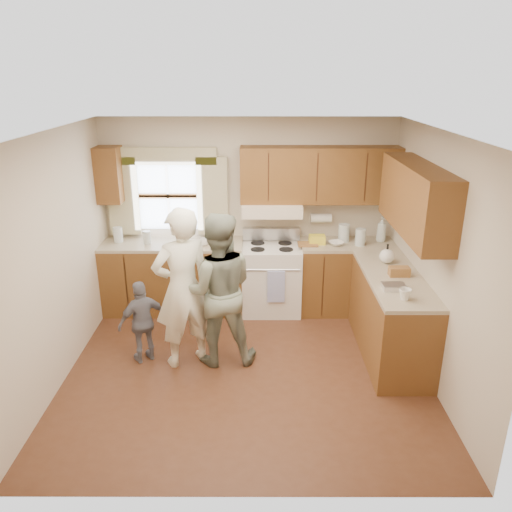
{
  "coord_description": "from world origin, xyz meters",
  "views": [
    {
      "loc": [
        0.11,
        -4.65,
        3.02
      ],
      "look_at": [
        0.1,
        0.4,
        1.15
      ],
      "focal_mm": 35.0,
      "sensor_mm": 36.0,
      "label": 1
    }
  ],
  "objects_px": {
    "stove": "(271,277)",
    "woman_left": "(183,288)",
    "child": "(143,322)",
    "woman_right": "(218,290)"
  },
  "relations": [
    {
      "from": "stove",
      "to": "woman_right",
      "type": "relative_size",
      "value": 0.63
    },
    {
      "from": "woman_left",
      "to": "child",
      "type": "relative_size",
      "value": 1.87
    },
    {
      "from": "woman_left",
      "to": "woman_right",
      "type": "distance_m",
      "value": 0.37
    },
    {
      "from": "child",
      "to": "woman_right",
      "type": "bearing_deg",
      "value": 148.1
    },
    {
      "from": "woman_left",
      "to": "woman_right",
      "type": "xyz_separation_m",
      "value": [
        0.37,
        0.05,
        -0.04
      ]
    },
    {
      "from": "stove",
      "to": "woman_left",
      "type": "bearing_deg",
      "value": -126.86
    },
    {
      "from": "stove",
      "to": "woman_right",
      "type": "xyz_separation_m",
      "value": [
        -0.6,
        -1.24,
        0.38
      ]
    },
    {
      "from": "woman_left",
      "to": "child",
      "type": "bearing_deg",
      "value": -32.98
    },
    {
      "from": "child",
      "to": "woman_left",
      "type": "bearing_deg",
      "value": 142.65
    },
    {
      "from": "woman_left",
      "to": "child",
      "type": "xyz_separation_m",
      "value": [
        -0.46,
        0.04,
        -0.41
      ]
    }
  ]
}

